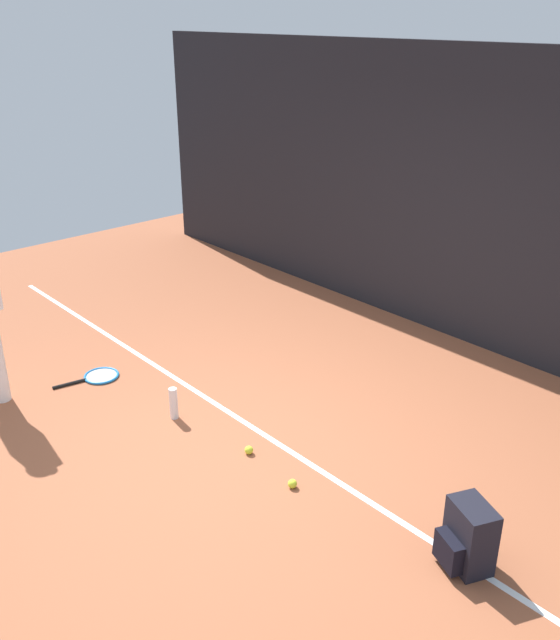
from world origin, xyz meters
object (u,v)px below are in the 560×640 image
Objects in this scene: tennis_ball_near_player at (292,484)px; water_bottle at (174,403)px; tennis_racket at (98,376)px; tennis_ball_mid_court at (249,450)px; backpack at (468,537)px.

water_bottle reaches higher than tennis_ball_near_player.
tennis_ball_mid_court is at bearing -70.94° from tennis_racket.
tennis_racket is 3.68m from backpack.
backpack is (3.64, 0.51, 0.20)m from tennis_racket.
tennis_ball_near_player is at bearing 4.25° from water_bottle.
backpack is 6.67× the size of tennis_ball_mid_court.
tennis_racket is at bearing -172.72° from water_bottle.
backpack is 6.67× the size of tennis_ball_near_player.
backpack is 2.62m from water_bottle.
backpack is at bearing 12.23° from tennis_ball_near_player.
water_bottle is at bearing -148.44° from backpack.
water_bottle is at bearing -170.73° from tennis_ball_mid_court.
tennis_racket is 2.40m from tennis_ball_near_player.
backpack is 1.58× the size of water_bottle.
tennis_ball_near_player and tennis_ball_mid_court have the same top height.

